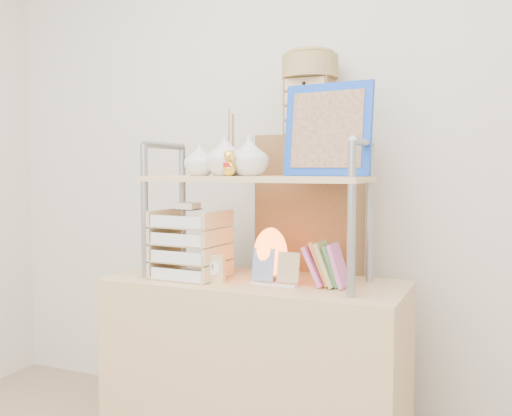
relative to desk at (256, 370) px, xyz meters
The scene contains 9 objects.
desk is the anchor object (origin of this frame).
cabinet 0.49m from the desk, 73.39° to the left, with size 0.45×0.24×1.35m, color brown.
hutch 0.82m from the desk, 106.96° to the left, with size 0.90×0.34×0.79m.
letter_tray 0.57m from the desk, 165.60° to the right, with size 0.27×0.25×0.31m.
salt_lamp 0.49m from the desk, 12.97° to the left, with size 0.14×0.13×0.21m.
desk_clock 0.46m from the desk, 139.24° to the right, with size 0.08×0.04×0.11m.
postcard_stand 0.43m from the desk, 27.08° to the right, with size 0.20×0.07×0.14m.
drawer_chest 1.16m from the desk, 72.40° to the left, with size 0.20×0.16×0.25m.
woven_basket 1.33m from the desk, 72.50° to the left, with size 0.25×0.25×0.10m, color olive.
Camera 1 is at (0.91, -0.89, 1.21)m, focal length 40.00 mm.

